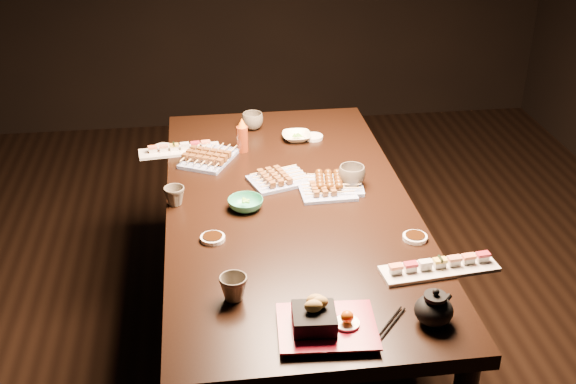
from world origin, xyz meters
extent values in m
plane|color=black|center=(0.00, 0.00, 0.00)|extent=(5.00, 5.00, 0.00)
cube|color=black|center=(-0.13, -0.09, 0.38)|extent=(1.38, 1.98, 0.75)
imported|color=#2F8F68|center=(-0.30, -0.11, 0.77)|extent=(0.18, 0.18, 0.04)
imported|color=#EAE7C0|center=(-0.03, 0.47, 0.77)|extent=(0.13, 0.13, 0.03)
imported|color=brown|center=(-0.38, -0.64, 0.79)|extent=(0.09, 0.09, 0.08)
imported|color=brown|center=(0.12, 0.02, 0.79)|extent=(0.14, 0.14, 0.08)
imported|color=brown|center=(-0.55, -0.04, 0.79)|extent=(0.08, 0.08, 0.07)
imported|color=brown|center=(-0.21, 0.62, 0.79)|extent=(0.11, 0.11, 0.08)
cylinder|color=maroon|center=(-0.27, 0.39, 0.82)|extent=(0.06, 0.06, 0.15)
cylinder|color=white|center=(-0.43, -0.31, 0.76)|extent=(0.11, 0.11, 0.01)
cylinder|color=white|center=(0.05, 0.48, 0.76)|extent=(0.09, 0.09, 0.01)
cylinder|color=white|center=(0.25, -0.39, 0.76)|extent=(0.12, 0.12, 0.01)
cylinder|color=white|center=(-0.61, 0.45, 0.76)|extent=(0.11, 0.11, 0.01)
camera|label=1|loc=(-0.44, -2.38, 2.04)|focal=45.00mm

